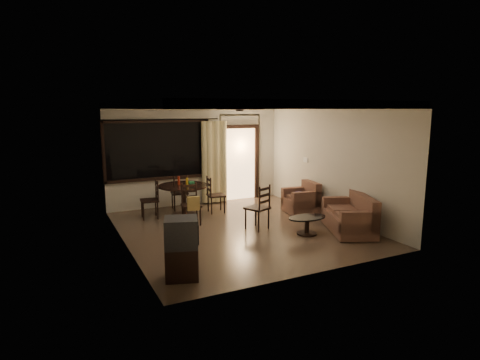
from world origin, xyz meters
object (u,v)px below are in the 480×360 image
tv_cabinet (182,248)px  sofa (351,217)px  dining_chair_west (150,207)px  dining_chair_east (216,202)px  armchair (302,200)px  dining_chair_south (191,212)px  side_chair (258,216)px  dining_chair_north (180,199)px  dining_table (184,191)px  coffee_table (307,223)px

tv_cabinet → sofa: 4.15m
dining_chair_west → dining_chair_east: same height
dining_chair_west → tv_cabinet: tv_cabinet is taller
sofa → armchair: 1.84m
dining_chair_south → side_chair: side_chair is taller
dining_chair_east → dining_chair_north: bearing=52.8°
dining_chair_north → tv_cabinet: (-1.31, -4.25, 0.21)m
dining_table → tv_cabinet: 3.84m
dining_table → dining_chair_east: bearing=-6.5°
coffee_table → side_chair: size_ratio=0.86×
dining_chair_south → tv_cabinet: bearing=-105.7°
dining_chair_west → armchair: (3.68, -1.17, 0.04)m
sofa → dining_table: bearing=157.1°
tv_cabinet → armchair: bearing=50.2°
side_chair → coffee_table: bearing=110.8°
tv_cabinet → dining_chair_west: bearing=102.0°
dining_chair_south → armchair: bearing=2.1°
tv_cabinet → coffee_table: tv_cabinet is taller
sofa → side_chair: side_chair is taller
dining_table → armchair: size_ratio=1.43×
armchair → coffee_table: bearing=-114.0°
dining_table → side_chair: side_chair is taller
dining_chair_west → armchair: bearing=78.8°
dining_chair_east → tv_cabinet: (-2.06, -3.55, 0.21)m
sofa → side_chair: size_ratio=1.67×
dining_chair_south → sofa: (2.95, -2.07, 0.02)m
sofa → coffee_table: bearing=-173.1°
dining_chair_north → sofa: bearing=134.5°
dining_chair_west → dining_chair_north: (0.92, 0.52, 0.00)m
dining_chair_north → side_chair: (1.02, -2.47, 0.02)m
armchair → dining_chair_east: bearing=161.8°
dining_chair_south → tv_cabinet: (-1.13, -2.79, 0.19)m
armchair → dining_chair_west: bearing=170.1°
tv_cabinet → sofa: size_ratio=0.58×
dining_chair_north → armchair: bearing=155.0°
dining_chair_west → coffee_table: dining_chair_west is taller
dining_chair_west → dining_chair_east: size_ratio=1.00×
dining_chair_north → tv_cabinet: size_ratio=0.96×
dining_chair_west → coffee_table: size_ratio=1.09×
dining_table → sofa: 4.09m
armchair → dining_table: bearing=167.0°
dining_chair_south → dining_table: bearing=89.9°
dining_table → dining_chair_south: (-0.10, -0.85, -0.31)m
side_chair → dining_chair_north: bearing=-91.1°
armchair → side_chair: size_ratio=0.86×
dining_chair_north → coffee_table: 3.72m
dining_chair_west → armchair: size_ratio=1.09×
dining_chair_south → dining_chair_west: bearing=134.3°
sofa → dining_chair_south: bearing=167.7°
dining_chair_north → dining_chair_south: bearing=89.3°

